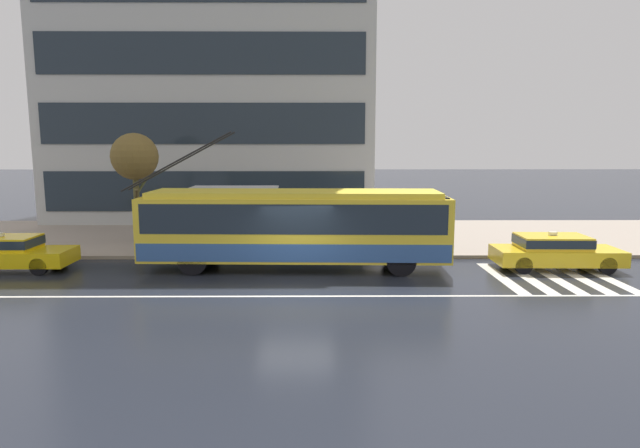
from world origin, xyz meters
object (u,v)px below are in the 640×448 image
taxi_queued_behind_bus (4,251)px  bus_shelter (235,202)px  pedestrian_at_shelter (348,209)px  pedestrian_approaching_curb (209,208)px  street_tree_bare (135,158)px  trolleybus (296,226)px  taxi_ahead_of_bus (555,250)px

taxi_queued_behind_bus → bus_shelter: (7.88, 3.96, 1.39)m
pedestrian_at_shelter → bus_shelter: bearing=-177.8°
taxi_queued_behind_bus → pedestrian_approaching_curb: bearing=35.5°
pedestrian_at_shelter → street_tree_bare: bearing=174.5°
pedestrian_approaching_curb → street_tree_bare: size_ratio=0.41×
pedestrian_at_shelter → street_tree_bare: street_tree_bare is taller
trolleybus → taxi_ahead_of_bus: 9.60m
taxi_queued_behind_bus → pedestrian_approaching_curb: size_ratio=2.33×
bus_shelter → taxi_queued_behind_bus: bearing=-153.3°
taxi_queued_behind_bus → pedestrian_at_shelter: 13.50m
bus_shelter → pedestrian_approaching_curb: bearing=150.7°
bus_shelter → street_tree_bare: size_ratio=0.75×
bus_shelter → pedestrian_approaching_curb: size_ratio=1.84×
taxi_ahead_of_bus → taxi_queued_behind_bus: size_ratio=0.97×
bus_shelter → pedestrian_approaching_curb: 1.53m
trolleybus → taxi_queued_behind_bus: (-10.64, -0.25, -0.89)m
taxi_queued_behind_bus → bus_shelter: size_ratio=1.26×
trolleybus → pedestrian_at_shelter: trolleybus is taller
trolleybus → taxi_queued_behind_bus: size_ratio=2.54×
pedestrian_approaching_curb → taxi_ahead_of_bus: bearing=-18.8°
pedestrian_approaching_curb → taxi_queued_behind_bus: bearing=-144.5°
pedestrian_at_shelter → street_tree_bare: (-9.57, 0.92, 2.23)m
bus_shelter → pedestrian_approaching_curb: (-1.30, 0.73, -0.35)m
bus_shelter → pedestrian_approaching_curb: bus_shelter is taller
taxi_queued_behind_bus → street_tree_bare: bearing=57.4°
trolleybus → pedestrian_approaching_curb: trolleybus is taller
pedestrian_approaching_curb → street_tree_bare: 4.03m
trolleybus → street_tree_bare: 9.15m
trolleybus → taxi_ahead_of_bus: size_ratio=2.62×
trolleybus → bus_shelter: trolleybus is taller
taxi_queued_behind_bus → pedestrian_approaching_curb: (6.58, 4.69, 1.04)m
trolleybus → street_tree_bare: (-7.41, 4.82, 2.37)m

